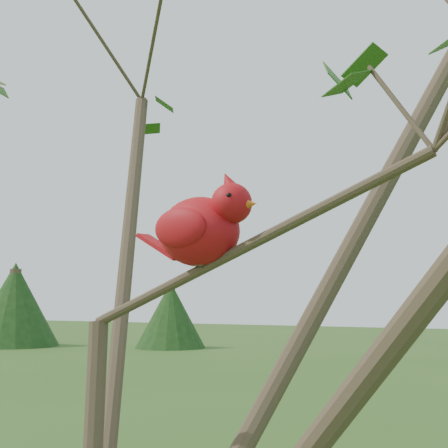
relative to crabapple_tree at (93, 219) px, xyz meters
name	(u,v)px	position (x,y,z in m)	size (l,w,h in m)	color
crabapple_tree	(93,219)	(0.00, 0.00, 0.00)	(2.35, 2.05, 2.95)	#3A2C1F
cardinal	(203,228)	(0.15, 0.11, -0.01)	(0.24, 0.14, 0.17)	red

